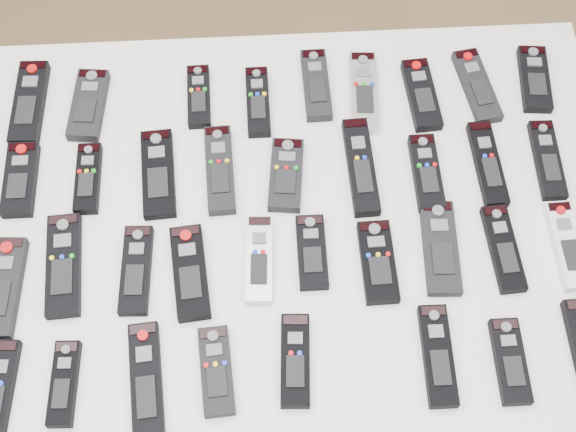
{
  "coord_description": "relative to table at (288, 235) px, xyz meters",
  "views": [
    {
      "loc": [
        -0.06,
        -0.55,
        2.1
      ],
      "look_at": [
        -0.03,
        0.12,
        0.8
      ],
      "focal_mm": 50.0,
      "sensor_mm": 36.0,
      "label": 1
    }
  ],
  "objects": [
    {
      "name": "remote_8",
      "position": [
        0.51,
        0.29,
        0.07
      ],
      "size": [
        0.07,
        0.16,
        0.02
      ],
      "primitive_type": "cube",
      "rotation": [
        0.0,
        0.0,
        -0.09
      ],
      "color": "black",
      "rests_on": "table"
    },
    {
      "name": "remote_15",
      "position": [
        0.27,
        0.08,
        0.07
      ],
      "size": [
        0.05,
        0.16,
        0.02
      ],
      "primitive_type": "cube",
      "rotation": [
        0.0,
        0.0,
        0.01
      ],
      "color": "black",
      "rests_on": "table"
    },
    {
      "name": "remote_3",
      "position": [
        -0.05,
        0.26,
        0.07
      ],
      "size": [
        0.05,
        0.16,
        0.02
      ],
      "primitive_type": "cube",
      "rotation": [
        0.0,
        0.0,
        0.01
      ],
      "color": "black",
      "rests_on": "table"
    },
    {
      "name": "remote_20",
      "position": [
        -0.27,
        -0.09,
        0.07
      ],
      "size": [
        0.06,
        0.17,
        0.02
      ],
      "primitive_type": "cube",
      "rotation": [
        0.0,
        0.0,
        -0.04
      ],
      "color": "black",
      "rests_on": "table"
    },
    {
      "name": "remote_13",
      "position": [
        0.0,
        0.09,
        0.07
      ],
      "size": [
        0.08,
        0.16,
        0.02
      ],
      "primitive_type": "cube",
      "rotation": [
        0.0,
        0.0,
        -0.11
      ],
      "color": "black",
      "rests_on": "table"
    },
    {
      "name": "remote_10",
      "position": [
        -0.37,
        0.1,
        0.07
      ],
      "size": [
        0.04,
        0.15,
        0.02
      ],
      "primitive_type": "cube",
      "rotation": [
        0.0,
        0.0,
        -0.01
      ],
      "color": "black",
      "rests_on": "table"
    },
    {
      "name": "remote_1",
      "position": [
        -0.38,
        0.27,
        0.07
      ],
      "size": [
        0.08,
        0.16,
        0.02
      ],
      "primitive_type": "cube",
      "rotation": [
        0.0,
        0.0,
        -0.1
      ],
      "color": "black",
      "rests_on": "table"
    },
    {
      "name": "remote_27",
      "position": [
        0.5,
        -0.08,
        0.07
      ],
      "size": [
        0.05,
        0.17,
        0.02
      ],
      "primitive_type": "cube",
      "rotation": [
        0.0,
        0.0,
        0.03
      ],
      "color": "silver",
      "rests_on": "table"
    },
    {
      "name": "remote_32",
      "position": [
        -0.0,
        -0.27,
        0.07
      ],
      "size": [
        0.06,
        0.16,
        0.02
      ],
      "primitive_type": "cube",
      "rotation": [
        0.0,
        0.0,
        -0.06
      ],
      "color": "black",
      "rests_on": "table"
    },
    {
      "name": "remote_9",
      "position": [
        -0.5,
        0.11,
        0.07
      ],
      "size": [
        0.06,
        0.15,
        0.02
      ],
      "primitive_type": "cube",
      "rotation": [
        0.0,
        0.0,
        -0.0
      ],
      "color": "black",
      "rests_on": "table"
    },
    {
      "name": "remote_6",
      "position": [
        0.28,
        0.26,
        0.07
      ],
      "size": [
        0.06,
        0.17,
        0.02
      ],
      "primitive_type": "cube",
      "rotation": [
        0.0,
        0.0,
        0.07
      ],
      "color": "black",
      "rests_on": "table"
    },
    {
      "name": "remote_17",
      "position": [
        0.5,
        0.1,
        0.07
      ],
      "size": [
        0.05,
        0.17,
        0.02
      ],
      "primitive_type": "cube",
      "rotation": [
        0.0,
        0.0,
        -0.02
      ],
      "color": "black",
      "rests_on": "table"
    },
    {
      "name": "remote_16",
      "position": [
        0.39,
        0.1,
        0.07
      ],
      "size": [
        0.05,
        0.18,
        0.02
      ],
      "primitive_type": "cube",
      "rotation": [
        0.0,
        0.0,
        0.04
      ],
      "color": "black",
      "rests_on": "table"
    },
    {
      "name": "remote_31",
      "position": [
        -0.13,
        -0.28,
        0.07
      ],
      "size": [
        0.06,
        0.15,
        0.02
      ],
      "primitive_type": "cube",
      "rotation": [
        0.0,
        0.0,
        0.07
      ],
      "color": "black",
      "rests_on": "table"
    },
    {
      "name": "remote_24",
      "position": [
        0.16,
        -0.1,
        0.07
      ],
      "size": [
        0.06,
        0.16,
        0.02
      ],
      "primitive_type": "cube",
      "rotation": [
        0.0,
        0.0,
        0.02
      ],
      "color": "black",
      "rests_on": "table"
    },
    {
      "name": "remote_29",
      "position": [
        -0.39,
        -0.29,
        0.07
      ],
      "size": [
        0.05,
        0.14,
        0.02
      ],
      "primitive_type": "cube",
      "rotation": [
        0.0,
        0.0,
        -0.04
      ],
      "color": "black",
      "rests_on": "table"
    },
    {
      "name": "remote_4",
      "position": [
        0.07,
        0.3,
        0.07
      ],
      "size": [
        0.05,
        0.16,
        0.02
      ],
      "primitive_type": "cube",
      "rotation": [
        0.0,
        0.0,
        0.02
      ],
      "color": "black",
      "rests_on": "table"
    },
    {
      "name": "remote_0",
      "position": [
        -0.5,
        0.28,
        0.07
      ],
      "size": [
        0.06,
        0.19,
        0.02
      ],
      "primitive_type": "cube",
      "rotation": [
        0.0,
        0.0,
        -0.04
      ],
      "color": "black",
      "rests_on": "table"
    },
    {
      "name": "remote_2",
      "position": [
        -0.16,
        0.28,
        0.07
      ],
      "size": [
        0.05,
        0.14,
        0.02
      ],
      "primitive_type": "cube",
      "rotation": [
        0.0,
        0.0,
        0.02
      ],
      "color": "black",
      "rests_on": "table"
    },
    {
      "name": "remote_7",
      "position": [
        0.39,
        0.28,
        0.07
      ],
      "size": [
        0.08,
        0.18,
        0.02
      ],
      "primitive_type": "cube",
      "rotation": [
        0.0,
        0.0,
        0.16
      ],
      "color": "black",
      "rests_on": "table"
    },
    {
      "name": "remote_19",
      "position": [
        -0.4,
        -0.07,
        0.07
      ],
      "size": [
        0.07,
        0.2,
        0.02
      ],
      "primitive_type": "cube",
      "rotation": [
        0.0,
        0.0,
        0.06
      ],
      "color": "black",
      "rests_on": "table"
    },
    {
      "name": "remote_14",
      "position": [
        0.14,
        0.1,
        0.07
      ],
      "size": [
        0.06,
        0.21,
        0.02
      ],
      "primitive_type": "cube",
      "rotation": [
        0.0,
        0.0,
        0.03
      ],
      "color": "black",
      "rests_on": "table"
    },
    {
      "name": "remote_34",
      "position": [
        0.36,
        -0.29,
        0.07
      ],
      "size": [
        0.05,
        0.15,
        0.02
      ],
      "primitive_type": "cube",
      "rotation": [
        0.0,
        0.0,
        -0.0
      ],
      "color": "black",
      "rests_on": "table"
    },
    {
      "name": "remote_30",
      "position": [
        -0.25,
        -0.29,
        0.07
      ],
      "size": [
        0.07,
        0.21,
        0.02
      ],
      "primitive_type": "cube",
      "rotation": [
        0.0,
        0.0,
        0.08
      ],
      "color": "black",
      "rests_on": "table"
    },
    {
      "name": "remote_33",
      "position": [
        0.24,
        -0.27,
        0.07
      ],
      "size": [
        0.05,
        0.18,
        0.02
      ],
      "primitive_type": "cube",
      "rotation": [
        0.0,
        0.0,
        -0.01
      ],
      "color": "black",
      "rests_on": "table"
    },
    {
      "name": "ground",
      "position": [
        0.03,
        -0.12,
        -0.72
      ],
      "size": [
        4.0,
        4.0,
        0.0
      ],
      "primitive_type": "plane",
      "color": "olive",
      "rests_on": "ground"
    },
    {
      "name": "table",
      "position": [
        0.0,
        0.0,
        0.0
      ],
      "size": [
        1.25,
        0.88,
        0.78
      ],
      "color": "white",
      "rests_on": "ground"
    },
    {
      "name": "remote_21",
      "position": [
        -0.18,
        -0.1,
        0.07
      ],
      "size": [
        0.07,
        0.18,
        0.02
      ],
      "primitive_type": "cube",
      "rotation": [
        0.0,
        0.0,
        0.09
      ],
      "color": "black",
      "rests_on": "table"
    },
    {
      "name": "remote_23",
      "position": [
        0.04,
        -0.07,
        0.07
      ],
      "size": [
        0.05,
        0.14,
        0.02
      ],
      "primitive_type": "cube",
      "rotation": [
        0.0,
        0.0,
        -0.0
      ],
      "color": "black",
      "rests_on": "table"
    },
    {
      "name": "remote_11",
      "position": [
        -0.24,
        0.11,
        0.07
      ],
      "size": [
        0.07,
        0.19,
        0.02
      ],
      "primitive_type": "cube",
      "rotation": [
        0.0,
        0.0,
        0.06
      ],
      "color": "black",
      "rests_on": "table"
    },
    {
      "name": "remote_5",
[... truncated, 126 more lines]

